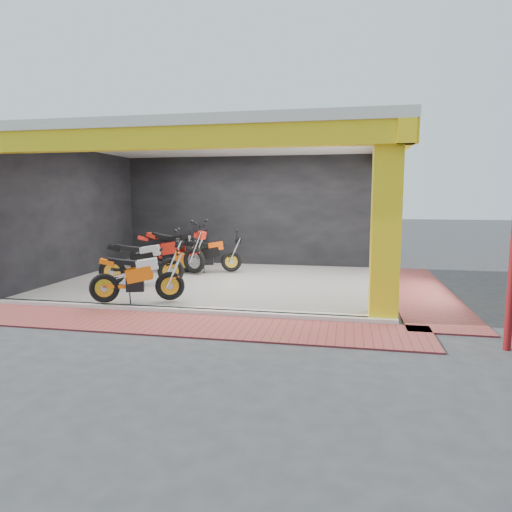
{
  "coord_description": "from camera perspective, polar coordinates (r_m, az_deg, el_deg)",
  "views": [
    {
      "loc": [
        3.1,
        -9.13,
        2.22
      ],
      "look_at": [
        1.07,
        0.89,
        0.9
      ],
      "focal_mm": 32.0,
      "sensor_mm": 36.0,
      "label": 1
    }
  ],
  "objects": [
    {
      "name": "showroom_floor",
      "position": [
        11.75,
        -4.05,
        -3.31
      ],
      "size": [
        8.0,
        6.0,
        0.1
      ],
      "primitive_type": "cube",
      "color": "silver",
      "rests_on": "ground"
    },
    {
      "name": "moto_row_b",
      "position": [
        12.66,
        -7.76,
        0.98
      ],
      "size": [
        2.55,
        1.56,
        1.46
      ],
      "primitive_type": null,
      "rotation": [
        0.0,
        0.0,
        -0.3
      ],
      "color": "red",
      "rests_on": "showroom_floor"
    },
    {
      "name": "moto_hero",
      "position": [
        9.45,
        -10.75,
        -1.98
      ],
      "size": [
        2.12,
        1.41,
        1.21
      ],
      "primitive_type": null,
      "rotation": [
        0.0,
        0.0,
        0.38
      ],
      "color": "#FF660A",
      "rests_on": "showroom_floor"
    },
    {
      "name": "moto_row_d",
      "position": [
        13.69,
        -8.28,
        1.19
      ],
      "size": [
        2.34,
        1.51,
        1.34
      ],
      "primitive_type": null,
      "rotation": [
        0.0,
        0.0,
        0.35
      ],
      "color": "red",
      "rests_on": "showroom_floor"
    },
    {
      "name": "header_beam_front",
      "position": [
        8.76,
        -9.66,
        14.34
      ],
      "size": [
        8.4,
        0.3,
        0.4
      ],
      "primitive_type": "cube",
      "color": "yellow",
      "rests_on": "corner_column"
    },
    {
      "name": "moto_row_e",
      "position": [
        14.72,
        -7.33,
        1.37
      ],
      "size": [
        2.0,
        0.82,
        1.2
      ],
      "primitive_type": null,
      "rotation": [
        0.0,
        0.0,
        0.05
      ],
      "color": "black",
      "rests_on": "showroom_floor"
    },
    {
      "name": "left_wall",
      "position": [
        13.26,
        -21.52,
        4.81
      ],
      "size": [
        0.2,
        6.2,
        3.5
      ],
      "primitive_type": "cube",
      "color": "black",
      "rests_on": "ground"
    },
    {
      "name": "ground",
      "position": [
        9.89,
        -7.16,
        -5.67
      ],
      "size": [
        80.0,
        80.0,
        0.0
      ],
      "primitive_type": "plane",
      "color": "#2D2D30",
      "rests_on": "ground"
    },
    {
      "name": "showroom_ceiling",
      "position": [
        11.63,
        -4.21,
        14.15
      ],
      "size": [
        8.4,
        6.4,
        0.2
      ],
      "primitive_type": "cube",
      "color": "beige",
      "rests_on": "corner_column"
    },
    {
      "name": "paver_front",
      "position": [
        8.25,
        -11.18,
        -8.27
      ],
      "size": [
        9.0,
        1.4,
        0.03
      ],
      "primitive_type": "cube",
      "color": "maroon",
      "rests_on": "ground"
    },
    {
      "name": "back_wall",
      "position": [
        14.57,
        -0.84,
        5.5
      ],
      "size": [
        8.2,
        0.2,
        3.5
      ],
      "primitive_type": "cube",
      "color": "black",
      "rests_on": "ground"
    },
    {
      "name": "floor_kerb",
      "position": [
        8.94,
        -9.25,
        -6.78
      ],
      "size": [
        8.0,
        0.2,
        0.1
      ],
      "primitive_type": "cube",
      "color": "silver",
      "rests_on": "ground"
    },
    {
      "name": "moto_row_c",
      "position": [
        12.89,
        -3.1,
        0.55
      ],
      "size": [
        2.06,
        1.18,
        1.19
      ],
      "primitive_type": null,
      "rotation": [
        0.0,
        0.0,
        0.25
      ],
      "color": "black",
      "rests_on": "showroom_floor"
    },
    {
      "name": "moto_row_a",
      "position": [
        11.22,
        -10.65,
        -0.26
      ],
      "size": [
        2.28,
        1.33,
        1.31
      ],
      "primitive_type": null,
      "rotation": [
        0.0,
        0.0,
        0.26
      ],
      "color": "black",
      "rests_on": "showroom_floor"
    },
    {
      "name": "paver_right",
      "position": [
        11.47,
        19.81,
        -4.17
      ],
      "size": [
        1.4,
        7.0,
        0.03
      ],
      "primitive_type": "cube",
      "color": "maroon",
      "rests_on": "ground"
    },
    {
      "name": "corner_column",
      "position": [
        8.41,
        15.91,
        3.88
      ],
      "size": [
        0.5,
        0.5,
        3.5
      ],
      "primitive_type": "cube",
      "color": "yellow",
      "rests_on": "ground"
    },
    {
      "name": "header_beam_right",
      "position": [
        11.21,
        16.41,
        12.59
      ],
      "size": [
        0.3,
        6.4,
        0.4
      ],
      "primitive_type": "cube",
      "color": "yellow",
      "rests_on": "corner_column"
    }
  ]
}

